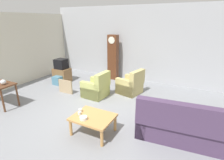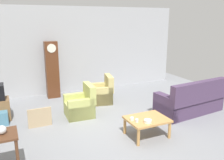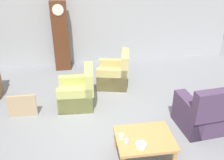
% 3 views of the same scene
% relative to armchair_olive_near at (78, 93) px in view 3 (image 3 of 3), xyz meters
% --- Properties ---
extents(ground_plane, '(10.40, 10.40, 0.00)m').
position_rel_armchair_olive_near_xyz_m(ground_plane, '(0.62, -1.10, -0.31)').
color(ground_plane, gray).
extents(garage_door_wall, '(8.40, 0.16, 3.20)m').
position_rel_armchair_olive_near_xyz_m(garage_door_wall, '(0.62, 2.50, 1.29)').
color(garage_door_wall, '#ADAFB5').
rests_on(garage_door_wall, ground_plane).
extents(armchair_olive_near, '(0.83, 0.80, 0.92)m').
position_rel_armchair_olive_near_xyz_m(armchair_olive_near, '(0.00, 0.00, 0.00)').
color(armchair_olive_near, '#B7BC66').
rests_on(armchair_olive_near, ground_plane).
extents(armchair_olive_far, '(0.94, 0.91, 0.92)m').
position_rel_armchair_olive_near_xyz_m(armchair_olive_far, '(0.97, 0.83, 0.00)').
color(armchair_olive_far, tan).
rests_on(armchair_olive_far, ground_plane).
extents(coffee_table_wood, '(0.96, 0.76, 0.45)m').
position_rel_armchair_olive_near_xyz_m(coffee_table_wood, '(1.07, -1.85, 0.08)').
color(coffee_table_wood, tan).
rests_on(coffee_table_wood, ground_plane).
extents(grandfather_clock, '(0.44, 0.30, 2.00)m').
position_rel_armchair_olive_near_xyz_m(grandfather_clock, '(-0.38, 2.06, 0.70)').
color(grandfather_clock, '#562D19').
rests_on(grandfather_clock, ground_plane).
extents(framed_picture_leaning, '(0.60, 0.05, 0.51)m').
position_rel_armchair_olive_near_xyz_m(framed_picture_leaning, '(-1.19, -0.27, -0.05)').
color(framed_picture_leaning, tan).
rests_on(framed_picture_leaning, ground_plane).
extents(cup_white_porcelain, '(0.08, 0.08, 0.08)m').
position_rel_armchair_olive_near_xyz_m(cup_white_porcelain, '(0.68, -1.82, 0.19)').
color(cup_white_porcelain, white).
rests_on(cup_white_porcelain, coffee_table_wood).
extents(cup_blue_rimmed, '(0.07, 0.07, 0.07)m').
position_rel_armchair_olive_near_xyz_m(cup_blue_rimmed, '(0.74, -1.94, 0.18)').
color(cup_blue_rimmed, silver).
rests_on(cup_blue_rimmed, coffee_table_wood).
extents(bowl_white_stacked, '(0.18, 0.18, 0.07)m').
position_rel_armchair_olive_near_xyz_m(bowl_white_stacked, '(0.95, -2.07, 0.18)').
color(bowl_white_stacked, white).
rests_on(bowl_white_stacked, coffee_table_wood).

